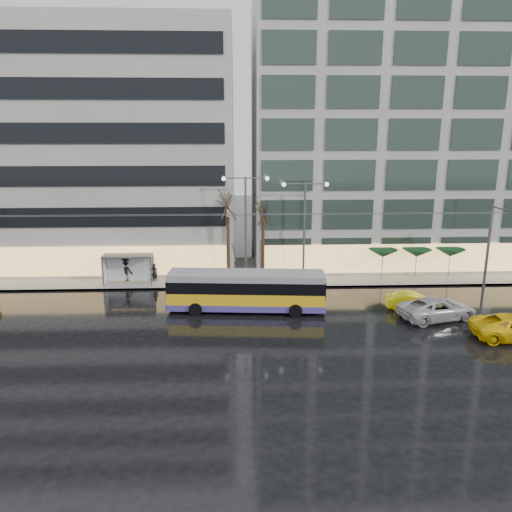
{
  "coord_description": "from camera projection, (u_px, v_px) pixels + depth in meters",
  "views": [
    {
      "loc": [
        1.15,
        -30.76,
        12.95
      ],
      "look_at": [
        2.64,
        5.0,
        3.85
      ],
      "focal_mm": 35.0,
      "sensor_mm": 36.0,
      "label": 1
    }
  ],
  "objects": [
    {
      "name": "trolleybus",
      "position": [
        246.0,
        292.0,
        36.39
      ],
      "size": [
        11.53,
        4.84,
        5.28
      ],
      "color": "yellow",
      "rests_on": "ground"
    },
    {
      "name": "pedestrian_a",
      "position": [
        154.0,
        265.0,
        42.98
      ],
      "size": [
        1.16,
        1.17,
        2.19
      ],
      "color": "black",
      "rests_on": "sidewalk"
    },
    {
      "name": "parasol_b",
      "position": [
        417.0,
        253.0,
        43.67
      ],
      "size": [
        2.5,
        2.5,
        2.65
      ],
      "color": "#595B60",
      "rests_on": "sidewalk"
    },
    {
      "name": "bus_shelter",
      "position": [
        124.0,
        262.0,
        42.46
      ],
      "size": [
        4.2,
        1.6,
        2.51
      ],
      "color": "#595B60",
      "rests_on": "sidewalk"
    },
    {
      "name": "building_right",
      "position": [
        416.0,
        133.0,
        48.98
      ],
      "size": [
        32.0,
        14.0,
        25.0
      ],
      "primitive_type": "cube",
      "color": "#9C9A95",
      "rests_on": "sidewalk"
    },
    {
      "name": "ground",
      "position": [
        219.0,
        331.0,
        32.93
      ],
      "size": [
        140.0,
        140.0,
        0.0
      ],
      "primitive_type": "plane",
      "color": "black",
      "rests_on": "ground"
    },
    {
      "name": "tree_b",
      "position": [
        263.0,
        209.0,
        42.34
      ],
      "size": [
        3.2,
        3.2,
        7.7
      ],
      "color": "black",
      "rests_on": "sidewalk"
    },
    {
      "name": "sedan_silver",
      "position": [
        437.0,
        309.0,
        34.96
      ],
      "size": [
        5.96,
        3.88,
        1.52
      ],
      "primitive_type": "imported",
      "rotation": [
        0.0,
        0.0,
        1.84
      ],
      "color": "silver",
      "rests_on": "ground"
    },
    {
      "name": "sidewalk",
      "position": [
        245.0,
        271.0,
        46.55
      ],
      "size": [
        80.0,
        10.0,
        0.15
      ],
      "primitive_type": "cube",
      "color": "gray",
      "rests_on": "ground"
    },
    {
      "name": "building_left",
      "position": [
        57.0,
        149.0,
        47.94
      ],
      "size": [
        34.0,
        14.0,
        22.0
      ],
      "primitive_type": "cube",
      "color": "#9C9A95",
      "rests_on": "sidewalk"
    },
    {
      "name": "taxi_b",
      "position": [
        413.0,
        302.0,
        36.74
      ],
      "size": [
        4.09,
        2.15,
        1.28
      ],
      "primitive_type": "imported",
      "rotation": [
        0.0,
        0.0,
        1.36
      ],
      "color": "yellow",
      "rests_on": "ground"
    },
    {
      "name": "pedestrian_b",
      "position": [
        151.0,
        269.0,
        43.56
      ],
      "size": [
        1.19,
        1.15,
        1.93
      ],
      "color": "black",
      "rests_on": "sidewalk"
    },
    {
      "name": "parasol_c",
      "position": [
        450.0,
        253.0,
        43.79
      ],
      "size": [
        2.5,
        2.5,
        2.65
      ],
      "color": "#595B60",
      "rests_on": "sidewalk"
    },
    {
      "name": "parasol_a",
      "position": [
        383.0,
        253.0,
        43.55
      ],
      "size": [
        2.5,
        2.5,
        2.65
      ],
      "color": "#595B60",
      "rests_on": "sidewalk"
    },
    {
      "name": "street_lamp_near",
      "position": [
        246.0,
        215.0,
        41.99
      ],
      "size": [
        3.96,
        0.36,
        9.03
      ],
      "color": "#595B60",
      "rests_on": "sidewalk"
    },
    {
      "name": "street_lamp_far",
      "position": [
        305.0,
        217.0,
        42.26
      ],
      "size": [
        3.96,
        0.36,
        8.53
      ],
      "color": "#595B60",
      "rests_on": "sidewalk"
    },
    {
      "name": "pedestrian_c",
      "position": [
        126.0,
        268.0,
        43.25
      ],
      "size": [
        1.37,
        1.15,
        2.11
      ],
      "color": "black",
      "rests_on": "sidewalk"
    },
    {
      "name": "tree_a",
      "position": [
        228.0,
        201.0,
        41.86
      ],
      "size": [
        3.2,
        3.2,
        8.4
      ],
      "color": "black",
      "rests_on": "sidewalk"
    },
    {
      "name": "kerb",
      "position": [
        246.0,
        288.0,
        41.76
      ],
      "size": [
        80.0,
        0.1,
        0.15
      ],
      "primitive_type": "cube",
      "color": "slate",
      "rests_on": "ground"
    },
    {
      "name": "catenary",
      "position": [
        234.0,
        242.0,
        39.61
      ],
      "size": [
        42.24,
        5.12,
        7.0
      ],
      "color": "#595B60",
      "rests_on": "ground"
    }
  ]
}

